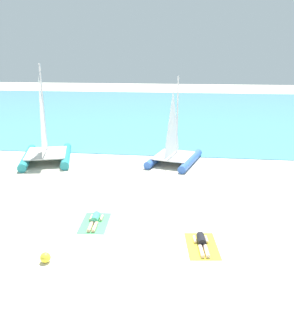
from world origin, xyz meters
name	(u,v)px	position (x,y,z in m)	size (l,w,h in m)	color
ground_plane	(156,162)	(0.00, 10.00, 0.00)	(120.00, 120.00, 0.00)	beige
ocean_water	(173,110)	(0.00, 31.44, 0.03)	(120.00, 40.00, 0.05)	#4C9EB7
sailboat_blue	(174,151)	(1.11, 10.05, 0.80)	(3.58, 4.64, 5.36)	blue
sailboat_teal	(46,148)	(-7.06, 9.42, 0.91)	(4.22, 5.34, 6.09)	teal
towel_left	(95,223)	(-1.69, 1.27, 0.01)	(1.10, 1.90, 0.01)	#4CB266
sunbather_left	(95,220)	(-1.70, 1.33, 0.13)	(0.57, 1.57, 0.30)	#3FB28C
towel_right	(202,246)	(2.65, -0.02, 0.01)	(1.10, 1.90, 0.01)	yellow
sunbather_right	(202,242)	(2.64, 0.04, 0.13)	(0.60, 1.57, 0.30)	black
beach_ball	(45,257)	(-2.58, -1.71, 0.18)	(0.35, 0.35, 0.35)	yellow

